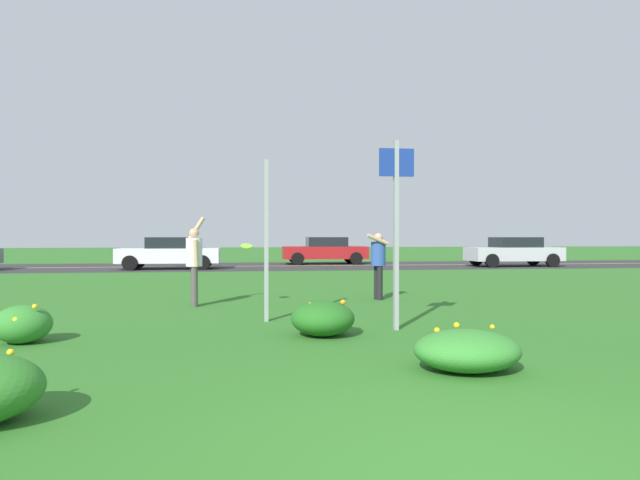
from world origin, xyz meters
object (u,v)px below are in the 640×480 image
at_px(car_red_center_left, 325,250).
at_px(person_catcher_blue_shirt, 378,260).
at_px(car_silver_leftmost, 514,251).
at_px(frisbee_lime, 247,246).
at_px(sign_post_by_roadside, 396,216).
at_px(person_thrower_white_shirt, 194,259).
at_px(car_white_center_right, 170,253).
at_px(sign_post_near_path, 266,241).

bearing_deg(car_red_center_left, person_catcher_blue_shirt, -93.88).
relative_size(person_catcher_blue_shirt, car_silver_leftmost, 0.35).
bearing_deg(car_red_center_left, frisbee_lime, -103.74).
height_order(sign_post_by_roadside, person_thrower_white_shirt, sign_post_by_roadside).
height_order(car_silver_leftmost, car_red_center_left, same).
bearing_deg(person_thrower_white_shirt, car_red_center_left, 72.85).
xyz_separation_m(person_catcher_blue_shirt, car_white_center_right, (-6.54, 12.85, -0.19)).
height_order(person_thrower_white_shirt, car_silver_leftmost, person_thrower_white_shirt).
xyz_separation_m(frisbee_lime, car_white_center_right, (-3.49, 13.51, -0.53)).
relative_size(frisbee_lime, car_silver_leftmost, 0.06).
bearing_deg(car_silver_leftmost, car_red_center_left, 158.40).
height_order(sign_post_near_path, car_silver_leftmost, sign_post_near_path).
bearing_deg(frisbee_lime, car_red_center_left, 76.26).
distance_m(sign_post_near_path, car_silver_leftmost, 20.30).
xyz_separation_m(sign_post_near_path, sign_post_by_roadside, (2.01, -1.15, 0.39)).
xyz_separation_m(sign_post_near_path, person_thrower_white_shirt, (-1.44, 2.22, -0.41)).
xyz_separation_m(sign_post_by_roadside, car_white_center_right, (-5.84, 16.89, -1.06)).
bearing_deg(car_silver_leftmost, person_thrower_white_shirt, -136.49).
bearing_deg(person_thrower_white_shirt, car_silver_leftmost, 43.51).
bearing_deg(person_catcher_blue_shirt, car_silver_leftmost, 51.86).
xyz_separation_m(sign_post_by_roadside, car_silver_leftmost, (10.79, 16.89, -1.06)).
bearing_deg(car_red_center_left, car_white_center_right, -155.11).
distance_m(sign_post_near_path, person_thrower_white_shirt, 2.68).
distance_m(car_red_center_left, car_white_center_right, 8.44).
xyz_separation_m(sign_post_near_path, car_silver_leftmost, (12.80, 15.74, -0.67)).
bearing_deg(car_red_center_left, sign_post_near_path, -101.22).
xyz_separation_m(person_thrower_white_shirt, car_red_center_left, (5.27, 17.07, -0.26)).
distance_m(person_thrower_white_shirt, person_catcher_blue_shirt, 4.21).
height_order(car_red_center_left, car_white_center_right, same).
distance_m(car_silver_leftmost, car_red_center_left, 9.65).
relative_size(person_thrower_white_shirt, car_silver_leftmost, 0.42).
height_order(frisbee_lime, car_white_center_right, car_white_center_right).
bearing_deg(person_thrower_white_shirt, frisbee_lime, 0.39).
bearing_deg(frisbee_lime, car_silver_leftmost, 45.79).
relative_size(sign_post_by_roadside, frisbee_lime, 11.25).
height_order(person_thrower_white_shirt, frisbee_lime, person_thrower_white_shirt).
relative_size(sign_post_near_path, sign_post_by_roadside, 0.94).
bearing_deg(sign_post_by_roadside, person_catcher_blue_shirt, 80.09).
bearing_deg(sign_post_near_path, frisbee_lime, 98.82).
height_order(sign_post_by_roadside, car_red_center_left, sign_post_by_roadside).
relative_size(sign_post_by_roadside, car_silver_leftmost, 0.67).
distance_m(frisbee_lime, car_white_center_right, 13.97).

